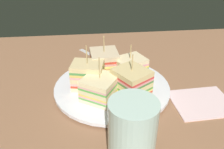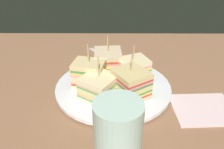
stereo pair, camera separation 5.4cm
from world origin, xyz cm
name	(u,v)px [view 2 (the right image)]	position (x,y,z in cm)	size (l,w,h in cm)	color
ground_plane	(112,93)	(0.00, 0.00, -0.90)	(114.06, 75.86, 1.80)	#926445
plate	(112,87)	(0.00, 0.00, 0.83)	(26.87, 26.87, 1.37)	white
sandwich_wedge_0	(131,70)	(-4.64, -2.83, 4.06)	(8.62, 7.87, 8.90)	beige
sandwich_wedge_1	(107,63)	(1.32, -5.27, 4.51)	(6.94, 7.42, 10.33)	#D4BA8D
sandwich_wedge_2	(88,74)	(5.44, -0.05, 4.43)	(7.99, 6.71, 10.45)	beige
sandwich_wedge_3	(98,87)	(3.03, 4.52, 3.88)	(9.23, 9.38, 9.75)	beige
sandwich_wedge_4	(129,84)	(-3.74, 3.95, 4.43)	(9.06, 9.27, 9.75)	#D0BC8A
chip_pile	(112,79)	(0.01, -0.18, 3.00)	(6.87, 7.00, 3.37)	#E9CB67
spoon	(107,58)	(1.70, -16.33, 0.40)	(9.23, 11.72, 1.00)	silver
napkin	(202,108)	(-19.11, 7.02, 0.25)	(12.84, 10.79, 0.50)	silver
drinking_glass	(116,140)	(-0.74, 20.80, 5.07)	(7.32, 7.32, 11.91)	silver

